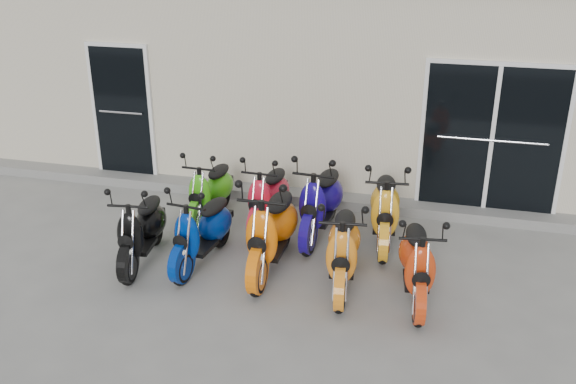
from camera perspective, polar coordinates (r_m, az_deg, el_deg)
name	(u,v)px	position (r m, az deg, el deg)	size (l,w,h in m)	color
ground	(276,263)	(8.32, -1.04, -6.33)	(80.00, 80.00, 0.00)	gray
building	(348,61)	(12.59, 5.33, 11.54)	(14.00, 6.00, 3.20)	beige
front_step	(311,197)	(10.05, 2.02, -0.49)	(14.00, 0.40, 0.15)	gray
door_left	(122,108)	(10.88, -14.53, 7.25)	(1.07, 0.08, 2.22)	black
door_right	(492,135)	(9.60, 17.70, 4.84)	(2.02, 0.08, 2.22)	black
scooter_front_black	(141,221)	(8.29, -12.96, -2.52)	(0.58, 1.59, 1.17)	black
scooter_front_blue	(202,222)	(8.12, -7.67, -2.65)	(0.58, 1.60, 1.18)	navy
scooter_front_orange_a	(272,220)	(7.88, -1.46, -2.51)	(0.67, 1.85, 1.36)	orange
scooter_front_orange_b	(343,239)	(7.58, 4.94, -4.19)	(0.61, 1.68, 1.24)	orange
scooter_front_red	(418,253)	(7.46, 11.46, -5.36)	(0.58, 1.60, 1.18)	red
scooter_back_green	(210,183)	(9.31, -6.94, 0.76)	(0.57, 1.57, 1.16)	#43BA16
scooter_back_red	(268,189)	(9.03, -1.79, 0.27)	(0.58, 1.60, 1.18)	red
scooter_back_blue	(321,193)	(8.75, 2.95, -0.05)	(0.64, 1.77, 1.31)	#17097B
scooter_back_yellow	(386,199)	(8.67, 8.67, -0.66)	(0.63, 1.72, 1.27)	#FAAC1E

